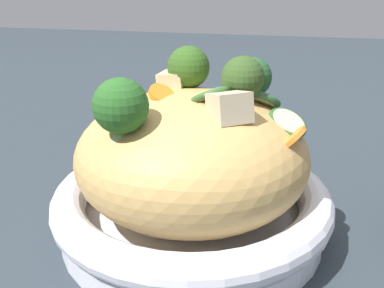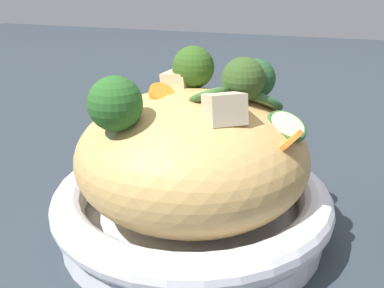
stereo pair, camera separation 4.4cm
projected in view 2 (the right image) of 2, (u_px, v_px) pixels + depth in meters
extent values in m
plane|color=#2A3339|center=(192.00, 230.00, 0.47)|extent=(3.00, 3.00, 0.00)
cylinder|color=white|center=(192.00, 221.00, 0.47)|extent=(0.27, 0.27, 0.02)
torus|color=white|center=(192.00, 198.00, 0.46)|extent=(0.28, 0.28, 0.03)
ellipsoid|color=tan|center=(192.00, 156.00, 0.44)|extent=(0.23, 0.23, 0.13)
torus|color=tan|center=(194.00, 111.00, 0.41)|extent=(0.05, 0.05, 0.02)
torus|color=tan|center=(247.00, 128.00, 0.44)|extent=(0.05, 0.05, 0.02)
torus|color=tan|center=(201.00, 127.00, 0.45)|extent=(0.06, 0.07, 0.03)
cone|color=#A4B777|center=(254.00, 102.00, 0.44)|extent=(0.02, 0.02, 0.02)
sphere|color=#25502A|center=(255.00, 79.00, 0.43)|extent=(0.05, 0.05, 0.04)
cone|color=#A4B978|center=(193.00, 89.00, 0.46)|extent=(0.02, 0.02, 0.01)
sphere|color=#30571D|center=(193.00, 67.00, 0.46)|extent=(0.04, 0.04, 0.04)
cone|color=#A0B96E|center=(242.00, 102.00, 0.42)|extent=(0.02, 0.02, 0.02)
sphere|color=#324F21|center=(243.00, 79.00, 0.41)|extent=(0.05, 0.05, 0.04)
cone|color=#9EBD7B|center=(117.00, 132.00, 0.38)|extent=(0.03, 0.03, 0.02)
sphere|color=#285C23|center=(115.00, 104.00, 0.37)|extent=(0.07, 0.07, 0.05)
cylinder|color=orange|center=(128.00, 111.00, 0.40)|extent=(0.04, 0.04, 0.02)
cylinder|color=orange|center=(288.00, 142.00, 0.38)|extent=(0.03, 0.03, 0.02)
cylinder|color=orange|center=(115.00, 111.00, 0.41)|extent=(0.04, 0.04, 0.02)
cylinder|color=orange|center=(230.00, 96.00, 0.42)|extent=(0.03, 0.03, 0.02)
cylinder|color=orange|center=(162.00, 94.00, 0.42)|extent=(0.03, 0.03, 0.02)
cylinder|color=beige|center=(209.00, 96.00, 0.41)|extent=(0.04, 0.04, 0.02)
torus|color=#375F2B|center=(209.00, 96.00, 0.41)|extent=(0.05, 0.05, 0.02)
cylinder|color=beige|center=(260.00, 101.00, 0.43)|extent=(0.05, 0.05, 0.03)
torus|color=#2E5B35|center=(260.00, 101.00, 0.43)|extent=(0.06, 0.06, 0.03)
cylinder|color=beige|center=(287.00, 124.00, 0.41)|extent=(0.04, 0.04, 0.02)
torus|color=#2C5E2A|center=(287.00, 124.00, 0.41)|extent=(0.05, 0.05, 0.02)
cube|color=#C9B792|center=(224.00, 109.00, 0.38)|extent=(0.05, 0.05, 0.03)
cube|color=#D0B78A|center=(179.00, 83.00, 0.46)|extent=(0.03, 0.03, 0.03)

